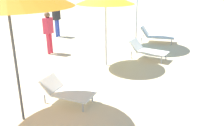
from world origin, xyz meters
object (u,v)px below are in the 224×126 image
Objects in this scene: person_walking_near at (48,29)px; person_walking_mid at (56,16)px; lounger_third_shoreside at (148,50)px; lounger_farthest_shoreside at (156,35)px; lounger_second_shoreside at (67,91)px.

person_walking_mid reaches higher than person_walking_near.
lounger_farthest_shoreside reaches higher than lounger_third_shoreside.
lounger_farthest_shoreside is (0.66, 6.37, 0.04)m from lounger_second_shoreside.
lounger_farthest_shoreside is 4.91m from person_walking_mid.
person_walking_mid is (-5.06, 1.74, 0.70)m from lounger_third_shoreside.
lounger_third_shoreside is 0.83× the size of person_walking_mid.
lounger_second_shoreside is at bearing -102.94° from lounger_farthest_shoreside.
lounger_second_shoreside is 0.86× the size of lounger_third_shoreside.
person_walking_mid is at bearing 169.13° from lounger_third_shoreside.
person_walking_near reaches higher than lounger_farthest_shoreside.
lounger_second_shoreside is 0.76× the size of person_walking_near.
lounger_farthest_shoreside is at bearing 83.34° from lounger_second_shoreside.
lounger_farthest_shoreside is 4.77m from person_walking_near.
person_walking_near is at bearing -143.31° from lounger_farthest_shoreside.
person_walking_mid reaches higher than lounger_farthest_shoreside.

